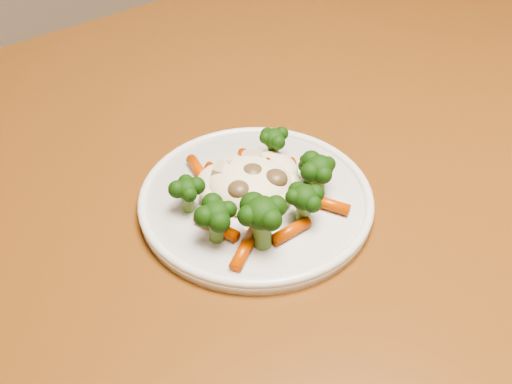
{
  "coord_description": "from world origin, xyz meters",
  "views": [
    {
      "loc": [
        -0.35,
        -0.4,
        1.2
      ],
      "look_at": [
        -0.13,
        0.04,
        0.77
      ],
      "focal_mm": 45.0,
      "sensor_mm": 36.0,
      "label": 1
    }
  ],
  "objects": [
    {
      "name": "dining_table",
      "position": [
        -0.04,
        0.12,
        0.66
      ],
      "size": [
        1.45,
        1.1,
        0.75
      ],
      "rotation": [
        0.0,
        0.0,
        0.19
      ],
      "color": "brown",
      "rests_on": "ground"
    },
    {
      "name": "plate",
      "position": [
        -0.13,
        0.04,
        0.76
      ],
      "size": [
        0.24,
        0.24,
        0.01
      ],
      "primitive_type": "cylinder",
      "color": "white",
      "rests_on": "dining_table"
    },
    {
      "name": "meal",
      "position": [
        -0.13,
        0.03,
        0.78
      ],
      "size": [
        0.17,
        0.17,
        0.05
      ],
      "color": "#FEF3CB",
      "rests_on": "plate"
    }
  ]
}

